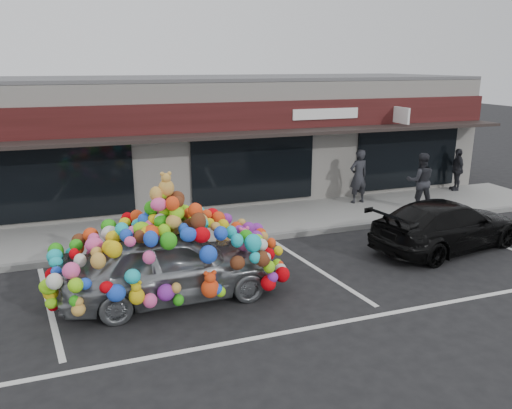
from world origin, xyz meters
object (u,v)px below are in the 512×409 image
object	(u,v)px
pedestrian_b	(420,181)
black_sedan	(447,225)
toy_car	(170,256)
pedestrian_a	(358,176)
pedestrian_c	(457,169)

from	to	relation	value
pedestrian_b	black_sedan	bearing A→B (deg)	85.77
toy_car	black_sedan	xyz separation A→B (m)	(7.43, 0.50, -0.29)
black_sedan	pedestrian_a	distance (m)	4.34
toy_car	pedestrian_c	distance (m)	12.76
pedestrian_a	pedestrian_b	world-z (taller)	pedestrian_b
toy_car	pedestrian_b	size ratio (longest dim) A/B	2.58
toy_car	pedestrian_a	size ratio (longest dim) A/B	2.59
toy_car	pedestrian_b	bearing A→B (deg)	-69.59
pedestrian_a	pedestrian_b	xyz separation A→B (m)	(1.53, -1.30, 0.00)
pedestrian_c	black_sedan	bearing A→B (deg)	-23.79
pedestrian_b	pedestrian_c	world-z (taller)	pedestrian_b
black_sedan	pedestrian_b	bearing A→B (deg)	-34.69
pedestrian_a	pedestrian_b	distance (m)	2.01
black_sedan	pedestrian_a	size ratio (longest dim) A/B	2.43
black_sedan	pedestrian_b	xyz separation A→B (m)	(1.36, 3.01, 0.43)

